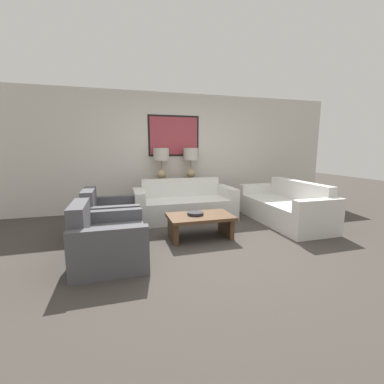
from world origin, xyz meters
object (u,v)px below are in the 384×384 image
object	(u,v)px
table_lamp_left	(161,159)
table_lamp_right	(191,159)
coffee_table	(200,221)
decorative_bowl	(195,213)
couch_by_back_wall	(184,205)
couch_by_side	(285,208)
armchair_near_back_wall	(110,219)
armchair_near_camera	(108,241)
console_table	(177,195)

from	to	relation	value
table_lamp_left	table_lamp_right	distance (m)	0.68
table_lamp_right	coffee_table	xyz separation A→B (m)	(-0.38, -1.89, -0.92)
coffee_table	decorative_bowl	distance (m)	0.15
couch_by_back_wall	coffee_table	world-z (taller)	couch_by_back_wall
couch_by_side	coffee_table	distance (m)	1.89
table_lamp_left	decorative_bowl	bearing A→B (deg)	-82.92
couch_by_back_wall	armchair_near_back_wall	xyz separation A→B (m)	(-1.43, -0.63, -0.01)
table_lamp_left	armchair_near_camera	distance (m)	2.82
console_table	table_lamp_right	xyz separation A→B (m)	(0.34, 0.00, 0.83)
armchair_near_back_wall	table_lamp_right	bearing A→B (deg)	37.07
table_lamp_left	decorative_bowl	xyz separation A→B (m)	(0.23, -1.86, -0.79)
couch_by_side	armchair_near_camera	distance (m)	3.37
table_lamp_left	decorative_bowl	distance (m)	2.03
console_table	table_lamp_right	distance (m)	0.89
table_lamp_right	armchair_near_back_wall	bearing A→B (deg)	-142.93
coffee_table	armchair_near_back_wall	distance (m)	1.50
table_lamp_right	armchair_near_back_wall	distance (m)	2.40
console_table	couch_by_back_wall	world-z (taller)	couch_by_back_wall
armchair_near_back_wall	couch_by_back_wall	bearing A→B (deg)	23.61
table_lamp_left	armchair_near_camera	size ratio (longest dim) A/B	0.71
table_lamp_left	table_lamp_right	size ratio (longest dim) A/B	1.00
console_table	couch_by_side	size ratio (longest dim) A/B	0.61
console_table	armchair_near_camera	xyz separation A→B (m)	(-1.43, -2.43, -0.09)
coffee_table	decorative_bowl	xyz separation A→B (m)	(-0.07, 0.03, 0.12)
armchair_near_back_wall	armchair_near_camera	world-z (taller)	same
decorative_bowl	couch_by_back_wall	bearing A→B (deg)	84.57
armchair_near_camera	couch_by_back_wall	bearing A→B (deg)	50.27
couch_by_side	table_lamp_right	bearing A→B (deg)	134.45
table_lamp_left	armchair_near_back_wall	xyz separation A→B (m)	(-1.09, -1.34, -0.91)
table_lamp_left	decorative_bowl	world-z (taller)	table_lamp_left
table_lamp_left	armchair_near_camera	world-z (taller)	table_lamp_left
console_table	table_lamp_left	bearing A→B (deg)	180.00
table_lamp_right	armchair_near_camera	bearing A→B (deg)	-126.03
table_lamp_left	coffee_table	bearing A→B (deg)	-80.90
table_lamp_left	table_lamp_right	bearing A→B (deg)	0.00
couch_by_side	armchair_near_back_wall	xyz separation A→B (m)	(-3.24, 0.16, -0.01)
console_table	armchair_near_camera	distance (m)	2.83
couch_by_side	decorative_bowl	xyz separation A→B (m)	(-1.92, -0.36, 0.11)
coffee_table	armchair_near_back_wall	bearing A→B (deg)	158.53
console_table	couch_by_back_wall	size ratio (longest dim) A/B	0.61
console_table	armchair_near_camera	bearing A→B (deg)	-120.46
couch_by_side	coffee_table	size ratio (longest dim) A/B	1.95
couch_by_side	decorative_bowl	size ratio (longest dim) A/B	7.78
console_table	couch_by_back_wall	xyz separation A→B (m)	(0.00, -0.71, -0.08)
console_table	coffee_table	xyz separation A→B (m)	(-0.04, -1.89, -0.09)
decorative_bowl	armchair_near_back_wall	size ratio (longest dim) A/B	0.26
coffee_table	console_table	bearing A→B (deg)	88.87
coffee_table	armchair_near_back_wall	world-z (taller)	armchair_near_back_wall
couch_by_back_wall	decorative_bowl	size ratio (longest dim) A/B	7.78
table_lamp_right	console_table	bearing A→B (deg)	180.00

